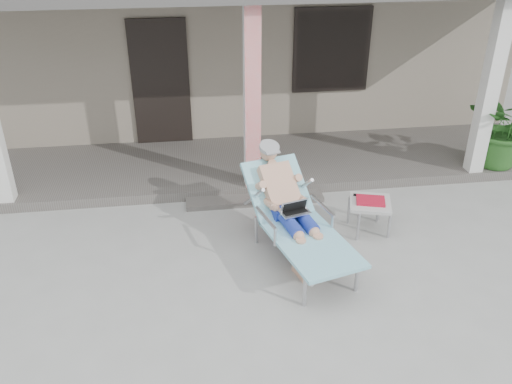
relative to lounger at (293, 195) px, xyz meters
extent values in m
plane|color=#9E9E99|center=(-0.28, -0.54, -0.80)|extent=(60.00, 60.00, 0.00)
cube|color=gray|center=(-0.28, 5.96, 0.70)|extent=(10.00, 5.00, 3.00)
cube|color=black|center=(-1.58, 3.43, 0.40)|extent=(0.95, 0.06, 2.10)
cube|color=black|center=(1.32, 3.43, 0.85)|extent=(1.20, 0.06, 1.30)
cube|color=black|center=(1.32, 3.42, 0.85)|extent=(1.32, 0.05, 1.42)
cube|color=#605B56|center=(-0.28, 2.46, -0.73)|extent=(10.00, 2.00, 0.15)
cube|color=red|center=(-0.28, 1.61, 0.65)|extent=(0.22, 0.22, 2.61)
cube|color=silver|center=(3.22, 1.61, 0.65)|extent=(0.22, 0.22, 2.61)
cube|color=#605B56|center=(-0.28, 1.31, -0.77)|extent=(2.00, 0.30, 0.07)
cylinder|color=#B7B7BC|center=(-0.06, -1.03, -0.61)|extent=(0.04, 0.04, 0.39)
cylinder|color=#B7B7BC|center=(0.57, -0.86, -0.61)|extent=(0.04, 0.04, 0.39)
cylinder|color=#B7B7BC|center=(-0.41, 0.26, -0.61)|extent=(0.04, 0.04, 0.39)
cylinder|color=#B7B7BC|center=(0.22, 0.43, -0.61)|extent=(0.04, 0.04, 0.39)
cube|color=#B7B7BC|center=(0.13, -0.48, -0.40)|extent=(0.96, 1.40, 0.03)
cube|color=#91DAE1|center=(0.13, -0.48, -0.38)|extent=(1.07, 1.46, 0.04)
cube|color=#B7B7BC|center=(-0.11, 0.42, -0.16)|extent=(0.79, 0.75, 0.51)
cube|color=#91DAE1|center=(-0.11, 0.42, -0.12)|extent=(0.90, 0.85, 0.58)
cylinder|color=#969699|center=(-0.19, 0.71, 0.34)|extent=(0.31, 0.31, 0.13)
cube|color=silver|center=(0.01, -0.04, -0.20)|extent=(0.40, 0.33, 0.24)
cube|color=#B6B6B1|center=(1.11, 0.35, -0.39)|extent=(0.65, 0.65, 0.04)
cylinder|color=#B7B7BC|center=(0.90, 0.14, -0.60)|extent=(0.04, 0.04, 0.40)
cylinder|color=#B7B7BC|center=(1.31, 0.14, -0.60)|extent=(0.04, 0.04, 0.40)
cylinder|color=#B7B7BC|center=(0.90, 0.56, -0.60)|extent=(0.04, 0.04, 0.40)
cylinder|color=#B7B7BC|center=(1.31, 0.56, -0.60)|extent=(0.04, 0.04, 0.40)
cube|color=#B4132A|center=(1.11, 0.35, -0.35)|extent=(0.43, 0.36, 0.03)
cube|color=black|center=(1.11, 0.48, -0.35)|extent=(0.36, 0.12, 0.04)
imported|color=#26591E|center=(3.69, 1.78, 0.00)|extent=(1.40, 1.29, 1.30)
camera|label=1|loc=(-1.21, -5.52, 3.09)|focal=38.00mm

